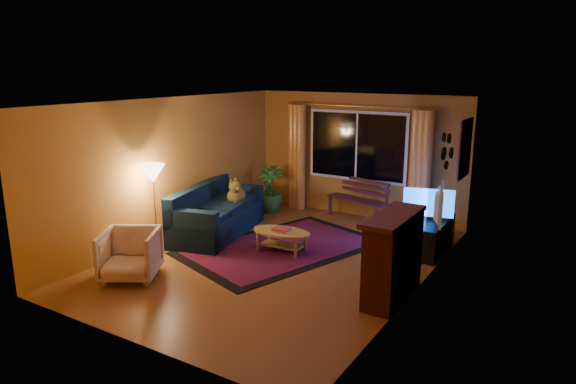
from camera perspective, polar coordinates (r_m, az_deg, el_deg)
The scene contains 22 objects.
floor at distance 8.31m, azimuth -1.09°, elevation -7.54°, with size 4.50×6.00×0.02m, color brown.
ceiling at distance 7.76m, azimuth -1.18°, elevation 10.08°, with size 4.50×6.00×0.02m, color white.
wall_back at distance 10.55m, azimuth 7.74°, elevation 4.04°, with size 4.50×0.02×2.50m, color #BD7F31.
wall_left at distance 9.33m, azimuth -12.92°, elevation 2.55°, with size 0.02×6.00×2.50m, color #BD7F31.
wall_right at distance 7.01m, azimuth 14.61°, elevation -1.20°, with size 0.02×6.00×2.50m, color #BD7F31.
window at distance 10.46m, azimuth 7.63°, elevation 5.07°, with size 2.00×0.02×1.30m, color black.
curtain_rod at distance 10.33m, azimuth 7.67°, elevation 9.43°, with size 0.03×0.03×3.20m, color #BF8C3F.
curtain_left at distance 11.06m, azimuth 1.03°, elevation 3.93°, with size 0.36×0.36×2.24m, color #F2973F.
curtain_right at distance 9.99m, azimuth 14.51°, elevation 2.42°, with size 0.36×0.36×2.24m, color #F2973F.
bench at distance 10.45m, azimuth 7.69°, elevation -1.95°, with size 1.34×0.39×0.40m, color #421C27.
potted_plant at distance 10.82m, azimuth -2.02°, elevation 0.29°, with size 0.55×0.55×0.98m, color #235B1E.
sofa at distance 9.47m, azimuth -7.80°, elevation -2.05°, with size 0.95×2.22×0.90m, color black.
dog at distance 9.77m, azimuth -5.76°, elevation -0.25°, with size 0.28×0.39×0.43m, color olive, non-canonical shape.
armchair at distance 7.80m, azimuth -17.16°, elevation -6.41°, with size 0.78×0.73×0.80m, color beige.
floor_lamp at distance 8.73m, azimuth -14.57°, elevation -1.79°, with size 0.24×0.24×1.47m, color #BF8C3F.
rug at distance 8.80m, azimuth -0.74°, elevation -6.15°, with size 2.08×3.29×0.02m, color maroon.
coffee_table at distance 8.56m, azimuth -0.71°, elevation -5.50°, with size 1.02×1.02×0.37m, color #B5893F.
tv_console at distance 8.88m, azimuth 15.74°, elevation -4.74°, with size 0.43×1.28×0.54m, color black.
television at distance 8.73m, azimuth 15.98°, elevation -1.23°, with size 1.02×0.13×0.59m, color black.
fireplace at distance 6.92m, azimuth 11.60°, elevation -7.32°, with size 0.40×1.20×1.10m, color maroon.
mirror_cluster at distance 8.15m, azimuth 17.24°, elevation 4.62°, with size 0.06×0.60×0.56m, color black, non-canonical shape.
painting at distance 9.28m, azimuth 19.04°, elevation 4.59°, with size 0.04×0.76×0.96m, color #CA6819.
Camera 1 is at (4.18, -6.51, 3.00)m, focal length 32.00 mm.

